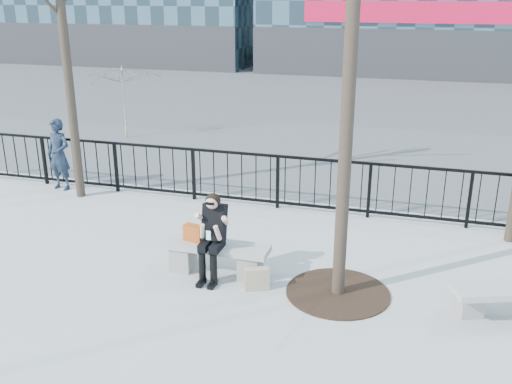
# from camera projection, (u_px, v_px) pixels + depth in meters

# --- Properties ---
(ground) EXTENTS (120.00, 120.00, 0.00)m
(ground) POSITION_uv_depth(u_px,v_px,m) (217.00, 273.00, 8.84)
(ground) COLOR #A3A49E
(ground) RESTS_ON ground
(street_surface) EXTENTS (60.00, 23.00, 0.01)m
(street_surface) POSITION_uv_depth(u_px,v_px,m) (348.00, 102.00, 22.41)
(street_surface) COLOR #474747
(street_surface) RESTS_ON ground
(railing) EXTENTS (14.00, 0.06, 1.10)m
(railing) POSITION_uv_depth(u_px,v_px,m) (268.00, 181.00, 11.37)
(railing) COLOR black
(railing) RESTS_ON ground
(tree_grate) EXTENTS (1.50, 1.50, 0.02)m
(tree_grate) POSITION_uv_depth(u_px,v_px,m) (338.00, 292.00, 8.24)
(tree_grate) COLOR black
(tree_grate) RESTS_ON ground
(bench_main) EXTENTS (1.65, 0.46, 0.49)m
(bench_main) POSITION_uv_depth(u_px,v_px,m) (216.00, 255.00, 8.74)
(bench_main) COLOR slate
(bench_main) RESTS_ON ground
(seated_woman) EXTENTS (0.50, 0.64, 1.34)m
(seated_woman) POSITION_uv_depth(u_px,v_px,m) (212.00, 237.00, 8.47)
(seated_woman) COLOR black
(seated_woman) RESTS_ON ground
(handbag) EXTENTS (0.33, 0.21, 0.25)m
(handbag) POSITION_uv_depth(u_px,v_px,m) (194.00, 233.00, 8.75)
(handbag) COLOR #B24815
(handbag) RESTS_ON bench_main
(shopping_bag) EXTENTS (0.38, 0.27, 0.34)m
(shopping_bag) POSITION_uv_depth(u_px,v_px,m) (257.00, 279.00, 8.29)
(shopping_bag) COLOR #C7BA8C
(shopping_bag) RESTS_ON ground
(standing_man) EXTENTS (0.61, 0.44, 1.56)m
(standing_man) POSITION_uv_depth(u_px,v_px,m) (59.00, 155.00, 12.36)
(standing_man) COLOR black
(standing_man) RESTS_ON ground
(vendor_umbrella) EXTENTS (2.68, 2.72, 2.14)m
(vendor_umbrella) POSITION_uv_depth(u_px,v_px,m) (123.00, 102.00, 16.64)
(vendor_umbrella) COLOR yellow
(vendor_umbrella) RESTS_ON ground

